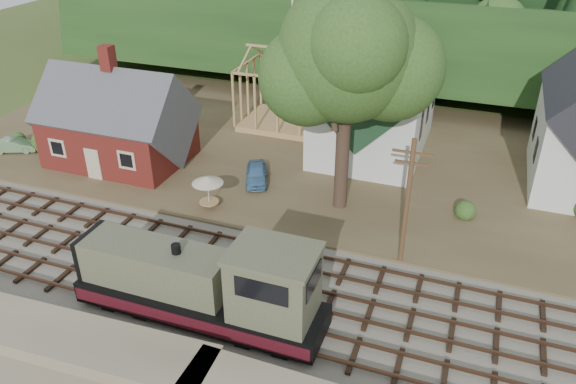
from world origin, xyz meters
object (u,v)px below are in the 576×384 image
(locomotive, at_px, (207,287))
(car_green, at_px, (15,145))
(patio_set, at_px, (208,181))
(car_blue, at_px, (256,174))

(locomotive, relative_size, car_green, 3.65)
(patio_set, bearing_deg, car_green, 172.51)
(locomotive, height_order, car_blue, locomotive)
(car_blue, xyz_separation_m, car_green, (-20.35, -1.99, -0.07))
(locomotive, bearing_deg, patio_set, 117.25)
(locomotive, xyz_separation_m, patio_set, (-5.01, 9.72, 0.06))
(car_blue, distance_m, patio_set, 4.91)
(locomotive, relative_size, patio_set, 5.47)
(car_blue, height_order, car_green, car_blue)
(car_green, bearing_deg, car_blue, -108.28)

